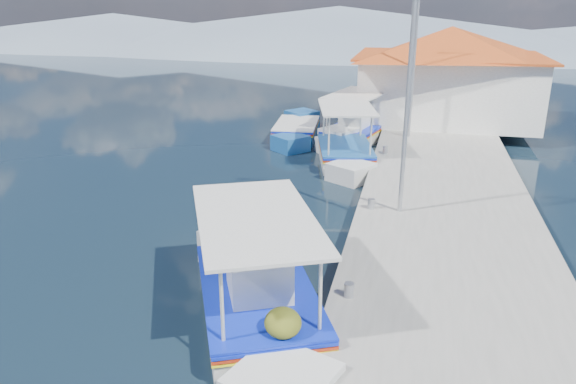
# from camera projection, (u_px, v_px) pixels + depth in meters

# --- Properties ---
(ground) EXTENTS (160.00, 160.00, 0.00)m
(ground) POSITION_uv_depth(u_px,v_px,m) (221.00, 241.00, 14.77)
(ground) COLOR black
(ground) RESTS_ON ground
(quay) EXTENTS (5.00, 44.00, 0.50)m
(quay) POSITION_uv_depth(u_px,v_px,m) (442.00, 179.00, 18.92)
(quay) COLOR #9B9891
(quay) RESTS_ON ground
(bollards) EXTENTS (0.20, 17.20, 0.30)m
(bollards) POSITION_uv_depth(u_px,v_px,m) (380.00, 171.00, 18.55)
(bollards) COLOR #A5A8AD
(bollards) RESTS_ON quay
(main_caique) EXTENTS (4.17, 6.78, 2.46)m
(main_caique) POSITION_uv_depth(u_px,v_px,m) (260.00, 295.00, 11.16)
(main_caique) COLOR silver
(main_caique) RESTS_ON ground
(caique_green_canopy) EXTENTS (2.93, 6.42, 2.46)m
(caique_green_canopy) POSITION_uv_depth(u_px,v_px,m) (346.00, 153.00, 21.72)
(caique_green_canopy) COLOR silver
(caique_green_canopy) RESTS_ON ground
(caique_blue_hull) EXTENTS (2.21, 6.18, 1.10)m
(caique_blue_hull) POSITION_uv_depth(u_px,v_px,m) (297.00, 132.00, 25.43)
(caique_blue_hull) COLOR #174E8F
(caique_blue_hull) RESTS_ON ground
(caique_far) EXTENTS (3.09, 6.66, 2.40)m
(caique_far) POSITION_uv_depth(u_px,v_px,m) (356.00, 131.00, 24.92)
(caique_far) COLOR silver
(caique_far) RESTS_ON ground
(harbor_building) EXTENTS (10.49, 10.49, 4.40)m
(harbor_building) POSITION_uv_depth(u_px,v_px,m) (448.00, 72.00, 26.27)
(harbor_building) COLOR white
(harbor_building) RESTS_ON quay
(lamp_post_near) EXTENTS (1.21, 0.14, 6.00)m
(lamp_post_near) POSITION_uv_depth(u_px,v_px,m) (405.00, 91.00, 14.34)
(lamp_post_near) COLOR #A5A8AD
(lamp_post_near) RESTS_ON quay
(lamp_post_far) EXTENTS (1.21, 0.14, 6.00)m
(lamp_post_far) POSITION_uv_depth(u_px,v_px,m) (412.00, 57.00, 22.60)
(lamp_post_far) COLOR #A5A8AD
(lamp_post_far) RESTS_ON quay
(mountain_ridge) EXTENTS (171.40, 96.00, 5.50)m
(mountain_ridge) POSITION_uv_depth(u_px,v_px,m) (437.00, 35.00, 64.05)
(mountain_ridge) COLOR gray
(mountain_ridge) RESTS_ON ground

